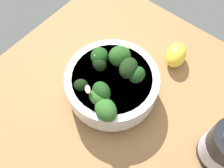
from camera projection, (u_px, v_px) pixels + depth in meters
The scene contains 3 objects.
ground_plane at pixel (119, 114), 54.44cm from camera, with size 60.68×60.68×3.62cm, color #996D42.
bowl_of_broccoli at pixel (112, 83), 50.70cm from camera, with size 18.70×18.66×11.08cm.
lemon_wedge at pixel (176, 55), 56.96cm from camera, with size 6.42×4.38×4.66cm, color yellow.
Camera 1 is at (17.14, 12.32, 48.80)cm, focal length 40.60 mm.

